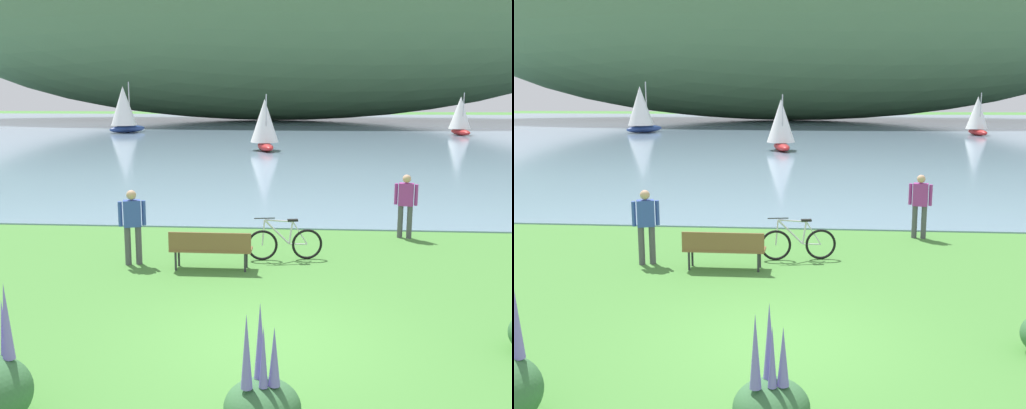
# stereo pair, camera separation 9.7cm
# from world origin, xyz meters

# --- Properties ---
(ground_plane) EXTENTS (200.00, 200.00, 0.00)m
(ground_plane) POSITION_xyz_m (0.00, 0.00, 0.00)
(ground_plane) COLOR #478438
(bay_water) EXTENTS (180.00, 80.00, 0.04)m
(bay_water) POSITION_xyz_m (0.00, 47.67, 0.02)
(bay_water) COLOR #7A99B2
(bay_water) RESTS_ON ground
(distant_hillside) EXTENTS (90.51, 28.00, 27.28)m
(distant_hillside) POSITION_xyz_m (-3.23, 68.96, 13.68)
(distant_hillside) COLOR #4C7047
(distant_hillside) RESTS_ON bay_water
(park_bench_near_camera) EXTENTS (1.80, 0.49, 0.88)m
(park_bench_near_camera) POSITION_xyz_m (-1.50, 3.68, 0.52)
(park_bench_near_camera) COLOR brown
(park_bench_near_camera) RESTS_ON ground
(bicycle_leaning_near_bench) EXTENTS (1.76, 0.35, 1.01)m
(bicycle_leaning_near_bench) POSITION_xyz_m (0.09, 4.61, 0.40)
(bicycle_leaning_near_bench) COLOR black
(bicycle_leaning_near_bench) RESTS_ON ground
(person_at_shoreline) EXTENTS (0.59, 0.31, 1.71)m
(person_at_shoreline) POSITION_xyz_m (3.23, 6.93, 0.98)
(person_at_shoreline) COLOR #4C4C51
(person_at_shoreline) RESTS_ON ground
(person_on_the_grass) EXTENTS (0.58, 0.33, 1.71)m
(person_on_the_grass) POSITION_xyz_m (-3.31, 3.98, 0.98)
(person_on_the_grass) COLOR #4C4C51
(person_on_the_grass) RESTS_ON ground
(echium_bush_beside_closest) EXTENTS (0.90, 0.90, 1.54)m
(echium_bush_beside_closest) POSITION_xyz_m (0.04, -2.50, 0.39)
(echium_bush_beside_closest) COLOR #386B3D
(echium_bush_beside_closest) RESTS_ON ground
(sailboat_nearest_to_shore) EXTENTS (3.44, 3.82, 4.59)m
(sailboat_nearest_to_shore) POSITION_xyz_m (-15.66, 44.57, 2.20)
(sailboat_nearest_to_shore) COLOR navy
(sailboat_nearest_to_shore) RESTS_ON bay_water
(sailboat_mid_bay) EXTENTS (2.17, 3.21, 3.63)m
(sailboat_mid_bay) POSITION_xyz_m (14.16, 44.16, 1.75)
(sailboat_mid_bay) COLOR #B22323
(sailboat_mid_bay) RESTS_ON bay_water
(sailboat_toward_hillside) EXTENTS (2.21, 3.18, 3.60)m
(sailboat_toward_hillside) POSITION_xyz_m (-1.91, 29.51, 1.73)
(sailboat_toward_hillside) COLOR #B22323
(sailboat_toward_hillside) RESTS_ON bay_water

